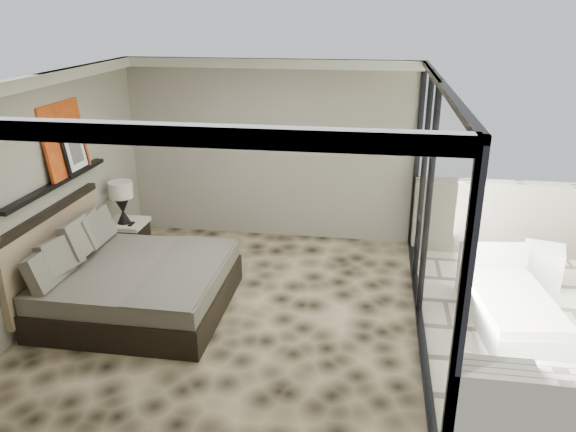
# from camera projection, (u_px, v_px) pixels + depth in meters

# --- Properties ---
(floor) EXTENTS (5.00, 5.00, 0.00)m
(floor) POSITION_uv_depth(u_px,v_px,m) (234.00, 310.00, 6.93)
(floor) COLOR black
(floor) RESTS_ON ground
(ceiling) EXTENTS (4.50, 5.00, 0.02)m
(ceiling) POSITION_uv_depth(u_px,v_px,m) (225.00, 79.00, 5.95)
(ceiling) COLOR silver
(ceiling) RESTS_ON back_wall
(back_wall) EXTENTS (4.50, 0.02, 2.80)m
(back_wall) POSITION_uv_depth(u_px,v_px,m) (270.00, 151.00, 8.74)
(back_wall) COLOR gray
(back_wall) RESTS_ON floor
(left_wall) EXTENTS (0.02, 5.00, 2.80)m
(left_wall) POSITION_uv_depth(u_px,v_px,m) (50.00, 193.00, 6.77)
(left_wall) COLOR gray
(left_wall) RESTS_ON floor
(glass_wall) EXTENTS (0.08, 5.00, 2.80)m
(glass_wall) POSITION_uv_depth(u_px,v_px,m) (430.00, 213.00, 6.11)
(glass_wall) COLOR white
(glass_wall) RESTS_ON floor
(terrace_slab) EXTENTS (3.00, 5.00, 0.12)m
(terrace_slab) POSITION_uv_depth(u_px,v_px,m) (553.00, 340.00, 6.40)
(terrace_slab) COLOR #B8B49D
(terrace_slab) RESTS_ON ground
(picture_ledge) EXTENTS (0.12, 2.20, 0.05)m
(picture_ledge) POSITION_uv_depth(u_px,v_px,m) (57.00, 183.00, 6.82)
(picture_ledge) COLOR black
(picture_ledge) RESTS_ON left_wall
(bed) EXTENTS (2.14, 2.08, 1.19)m
(bed) POSITION_uv_depth(u_px,v_px,m) (131.00, 282.00, 6.86)
(bed) COLOR black
(bed) RESTS_ON floor
(nightstand) EXTENTS (0.61, 0.61, 0.56)m
(nightstand) POSITION_uv_depth(u_px,v_px,m) (128.00, 237.00, 8.41)
(nightstand) COLOR black
(nightstand) RESTS_ON floor
(table_lamp) EXTENTS (0.35, 0.35, 0.63)m
(table_lamp) POSITION_uv_depth(u_px,v_px,m) (122.00, 197.00, 8.14)
(table_lamp) COLOR black
(table_lamp) RESTS_ON nightstand
(abstract_canvas) EXTENTS (0.13, 0.90, 0.90)m
(abstract_canvas) POSITION_uv_depth(u_px,v_px,m) (64.00, 139.00, 6.94)
(abstract_canvas) COLOR #B1490F
(abstract_canvas) RESTS_ON picture_ledge
(framed_print) EXTENTS (0.11, 0.50, 0.60)m
(framed_print) POSITION_uv_depth(u_px,v_px,m) (74.00, 149.00, 7.07)
(framed_print) COLOR black
(framed_print) RESTS_ON picture_ledge
(ottoman) EXTENTS (0.61, 0.61, 0.50)m
(ottoman) POSITION_uv_depth(u_px,v_px,m) (542.00, 265.00, 7.56)
(ottoman) COLOR silver
(ottoman) RESTS_ON terrace_slab
(lounger) EXTENTS (1.07, 1.82, 0.68)m
(lounger) POSITION_uv_depth(u_px,v_px,m) (510.00, 305.00, 6.61)
(lounger) COLOR silver
(lounger) RESTS_ON terrace_slab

